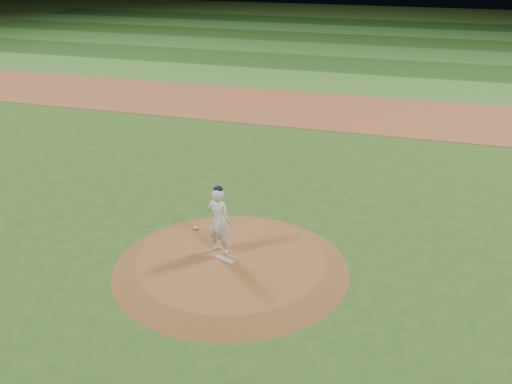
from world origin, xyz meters
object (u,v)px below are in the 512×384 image
pitching_rubber (225,259)px  pitcher_on_mound (219,220)px  pitchers_mound (231,263)px  rosin_bag (196,228)px

pitching_rubber → pitcher_on_mound: pitcher_on_mound is taller
pitchers_mound → pitching_rubber: bearing=-144.4°
pitchers_mound → rosin_bag: size_ratio=44.68×
pitchers_mound → rosin_bag: bearing=140.0°
rosin_bag → pitcher_on_mound: pitcher_on_mound is taller
pitchers_mound → pitcher_on_mound: pitcher_on_mound is taller
pitching_rubber → rosin_bag: (-1.23, 1.22, 0.02)m
pitchers_mound → rosin_bag: (-1.35, 1.14, 0.16)m
pitching_rubber → rosin_bag: bearing=159.9°
pitchers_mound → rosin_bag: 1.77m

